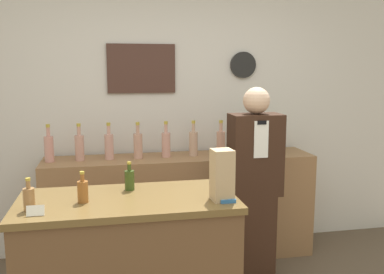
{
  "coord_description": "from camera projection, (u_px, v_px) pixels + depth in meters",
  "views": [
    {
      "loc": [
        -0.54,
        -1.98,
        1.73
      ],
      "look_at": [
        0.08,
        1.09,
        1.22
      ],
      "focal_mm": 40.0,
      "sensor_mm": 36.0,
      "label": 1
    }
  ],
  "objects": [
    {
      "name": "back_wall",
      "position": [
        164.0,
        108.0,
        4.01
      ],
      "size": [
        5.2,
        0.09,
        2.7
      ],
      "color": "silver",
      "rests_on": "ground_plane"
    },
    {
      "name": "back_shelf",
      "position": [
        181.0,
        207.0,
        3.89
      ],
      "size": [
        2.39,
        0.48,
        0.94
      ],
      "color": "#8E6642",
      "rests_on": "ground_plane"
    },
    {
      "name": "display_counter",
      "position": [
        129.0,
        274.0,
        2.6
      ],
      "size": [
        1.28,
        0.64,
        0.97
      ],
      "color": "brown",
      "rests_on": "ground_plane"
    },
    {
      "name": "shopkeeper",
      "position": [
        254.0,
        187.0,
        3.38
      ],
      "size": [
        0.4,
        0.25,
        1.58
      ],
      "color": "#331E14",
      "rests_on": "ground_plane"
    },
    {
      "name": "potted_plant",
      "position": [
        269.0,
        134.0,
        3.96
      ],
      "size": [
        0.23,
        0.23,
        0.33
      ],
      "color": "#9E998E",
      "rests_on": "back_shelf"
    },
    {
      "name": "paper_bag",
      "position": [
        222.0,
        175.0,
        2.45
      ],
      "size": [
        0.12,
        0.13,
        0.3
      ],
      "color": "tan",
      "rests_on": "display_counter"
    },
    {
      "name": "tape_dispenser",
      "position": [
        228.0,
        198.0,
        2.44
      ],
      "size": [
        0.09,
        0.06,
        0.07
      ],
      "color": "#2D66A8",
      "rests_on": "display_counter"
    },
    {
      "name": "price_card_left",
      "position": [
        35.0,
        211.0,
        2.21
      ],
      "size": [
        0.09,
        0.02,
        0.06
      ],
      "color": "white",
      "rests_on": "display_counter"
    },
    {
      "name": "counter_bottle_0",
      "position": [
        29.0,
        198.0,
        2.29
      ],
      "size": [
        0.06,
        0.06,
        0.18
      ],
      "color": "olive",
      "rests_on": "display_counter"
    },
    {
      "name": "counter_bottle_1",
      "position": [
        83.0,
        191.0,
        2.43
      ],
      "size": [
        0.06,
        0.06,
        0.18
      ],
      "color": "#935625",
      "rests_on": "display_counter"
    },
    {
      "name": "counter_bottle_2",
      "position": [
        130.0,
        179.0,
        2.67
      ],
      "size": [
        0.06,
        0.06,
        0.18
      ],
      "color": "#34481A",
      "rests_on": "display_counter"
    },
    {
      "name": "shelf_bottle_0",
      "position": [
        49.0,
        148.0,
        3.57
      ],
      "size": [
        0.08,
        0.08,
        0.32
      ],
      "color": "tan",
      "rests_on": "back_shelf"
    },
    {
      "name": "shelf_bottle_1",
      "position": [
        79.0,
        147.0,
        3.63
      ],
      "size": [
        0.08,
        0.08,
        0.32
      ],
      "color": "tan",
      "rests_on": "back_shelf"
    },
    {
      "name": "shelf_bottle_2",
      "position": [
        109.0,
        146.0,
        3.68
      ],
      "size": [
        0.08,
        0.08,
        0.32
      ],
      "color": "tan",
      "rests_on": "back_shelf"
    },
    {
      "name": "shelf_bottle_3",
      "position": [
        138.0,
        145.0,
        3.72
      ],
      "size": [
        0.08,
        0.08,
        0.32
      ],
      "color": "tan",
      "rests_on": "back_shelf"
    },
    {
      "name": "shelf_bottle_4",
      "position": [
        166.0,
        144.0,
        3.77
      ],
      "size": [
        0.08,
        0.08,
        0.32
      ],
      "color": "tan",
      "rests_on": "back_shelf"
    },
    {
      "name": "shelf_bottle_5",
      "position": [
        193.0,
        143.0,
        3.83
      ],
      "size": [
        0.08,
        0.08,
        0.32
      ],
      "color": "tan",
      "rests_on": "back_shelf"
    },
    {
      "name": "shelf_bottle_6",
      "position": [
        221.0,
        142.0,
        3.85
      ],
      "size": [
        0.08,
        0.08,
        0.32
      ],
      "color": "tan",
      "rests_on": "back_shelf"
    },
    {
      "name": "shelf_bottle_7",
      "position": [
        246.0,
        141.0,
        3.92
      ],
      "size": [
        0.08,
        0.08,
        0.32
      ],
      "color": "tan",
      "rests_on": "back_shelf"
    }
  ]
}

